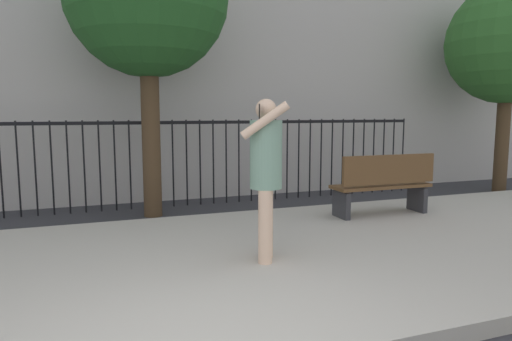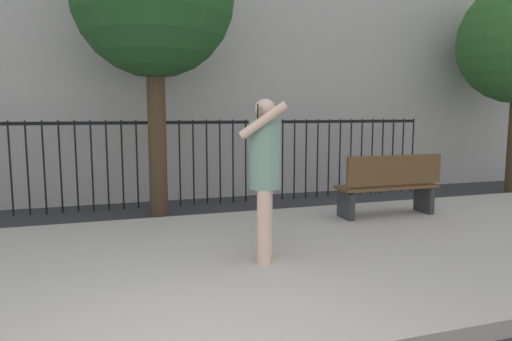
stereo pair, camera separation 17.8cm
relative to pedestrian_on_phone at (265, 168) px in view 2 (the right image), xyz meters
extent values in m
cube|color=#B2ADA3|center=(-1.18, 0.22, -1.08)|extent=(28.00, 4.40, 0.15)
cube|color=black|center=(-1.18, 3.92, 0.40)|extent=(12.00, 0.04, 0.06)
cylinder|color=black|center=(-3.10, 3.92, -0.35)|extent=(0.03, 0.03, 1.60)
cylinder|color=black|center=(-2.84, 3.92, -0.35)|extent=(0.03, 0.03, 1.60)
cylinder|color=black|center=(-2.59, 3.92, -0.35)|extent=(0.03, 0.03, 1.60)
cylinder|color=black|center=(-2.33, 3.92, -0.35)|extent=(0.03, 0.03, 1.60)
cylinder|color=black|center=(-2.08, 3.92, -0.35)|extent=(0.03, 0.03, 1.60)
cylinder|color=black|center=(-1.82, 3.92, -0.35)|extent=(0.03, 0.03, 1.60)
cylinder|color=black|center=(-1.57, 3.92, -0.35)|extent=(0.03, 0.03, 1.60)
cylinder|color=black|center=(-1.31, 3.92, -0.35)|extent=(0.03, 0.03, 1.60)
cylinder|color=black|center=(-1.06, 3.92, -0.35)|extent=(0.03, 0.03, 1.60)
cylinder|color=black|center=(-0.80, 3.92, -0.35)|extent=(0.03, 0.03, 1.60)
cylinder|color=black|center=(-0.54, 3.92, -0.35)|extent=(0.03, 0.03, 1.60)
cylinder|color=black|center=(-0.29, 3.92, -0.35)|extent=(0.03, 0.03, 1.60)
cylinder|color=black|center=(-0.03, 3.92, -0.35)|extent=(0.03, 0.03, 1.60)
cylinder|color=black|center=(0.22, 3.92, -0.35)|extent=(0.03, 0.03, 1.60)
cylinder|color=black|center=(0.48, 3.92, -0.35)|extent=(0.03, 0.03, 1.60)
cylinder|color=black|center=(0.73, 3.92, -0.35)|extent=(0.03, 0.03, 1.60)
cylinder|color=black|center=(0.99, 3.92, -0.35)|extent=(0.03, 0.03, 1.60)
cylinder|color=black|center=(1.24, 3.92, -0.35)|extent=(0.03, 0.03, 1.60)
cylinder|color=black|center=(1.50, 3.92, -0.35)|extent=(0.03, 0.03, 1.60)
cylinder|color=black|center=(1.75, 3.92, -0.35)|extent=(0.03, 0.03, 1.60)
cylinder|color=black|center=(2.01, 3.92, -0.35)|extent=(0.03, 0.03, 1.60)
cylinder|color=black|center=(2.26, 3.92, -0.35)|extent=(0.03, 0.03, 1.60)
cylinder|color=black|center=(2.52, 3.92, -0.35)|extent=(0.03, 0.03, 1.60)
cylinder|color=black|center=(2.77, 3.92, -0.35)|extent=(0.03, 0.03, 1.60)
cylinder|color=black|center=(3.03, 3.92, -0.35)|extent=(0.03, 0.03, 1.60)
cylinder|color=black|center=(3.29, 3.92, -0.35)|extent=(0.03, 0.03, 1.60)
cylinder|color=black|center=(3.54, 3.92, -0.35)|extent=(0.03, 0.03, 1.60)
cylinder|color=black|center=(3.80, 3.92, -0.35)|extent=(0.03, 0.03, 1.60)
cylinder|color=black|center=(4.05, 3.92, -0.35)|extent=(0.03, 0.03, 1.60)
cylinder|color=black|center=(4.31, 3.92, -0.35)|extent=(0.03, 0.03, 1.60)
cylinder|color=black|center=(4.56, 3.92, -0.35)|extent=(0.03, 0.03, 1.60)
cylinder|color=black|center=(4.82, 3.92, -0.35)|extent=(0.03, 0.03, 1.60)
cylinder|color=beige|center=(-0.05, -0.11, -0.61)|extent=(0.15, 0.15, 0.78)
cylinder|color=beige|center=(0.03, 0.07, -0.61)|extent=(0.15, 0.15, 0.78)
cylinder|color=gray|center=(-0.01, -0.02, 0.14)|extent=(0.45, 0.45, 0.72)
sphere|color=beige|center=(-0.01, -0.02, 0.61)|extent=(0.22, 0.22, 0.22)
cylinder|color=beige|center=(-0.09, -0.21, 0.50)|extent=(0.49, 0.29, 0.39)
cylinder|color=beige|center=(0.07, 0.16, 0.12)|extent=(0.09, 0.09, 0.55)
cube|color=black|center=(-0.13, -0.14, 0.59)|extent=(0.04, 0.07, 0.15)
cube|color=brown|center=(0.10, 0.21, 0.03)|extent=(0.26, 0.32, 0.34)
cube|color=brown|center=(2.50, 1.45, -0.55)|extent=(1.60, 0.45, 0.05)
cube|color=brown|center=(2.50, 1.25, -0.27)|extent=(1.60, 0.06, 0.44)
cube|color=#333338|center=(1.80, 1.45, -0.80)|extent=(0.08, 0.41, 0.40)
cube|color=#333338|center=(3.20, 1.45, -0.80)|extent=(0.08, 0.41, 0.40)
cylinder|color=#4C3823|center=(-0.76, 3.23, 0.29)|extent=(0.30, 0.30, 2.88)
camera|label=1|loc=(-1.78, -4.50, 0.58)|focal=32.34mm
camera|label=2|loc=(-1.62, -4.56, 0.58)|focal=32.34mm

